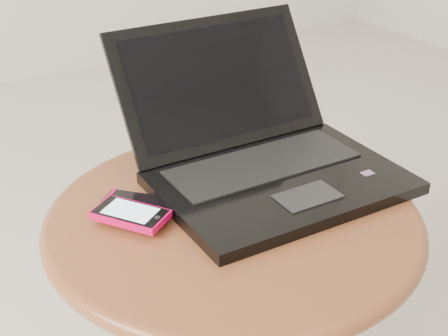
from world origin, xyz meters
TOP-DOWN VIEW (x-y plane):
  - table at (0.02, 0.07)m, footprint 0.56×0.56m
  - laptop at (0.12, 0.15)m, footprint 0.38×0.39m
  - phone_black at (-0.10, 0.16)m, footprint 0.11×0.11m
  - phone_pink at (-0.12, 0.12)m, footprint 0.11×0.12m

SIDE VIEW (x-z plane):
  - table at x=0.02m, z-range 0.13..0.57m
  - phone_black at x=-0.10m, z-range 0.44..0.45m
  - phone_pink at x=-0.12m, z-range 0.45..0.46m
  - laptop at x=0.12m, z-range 0.38..0.59m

